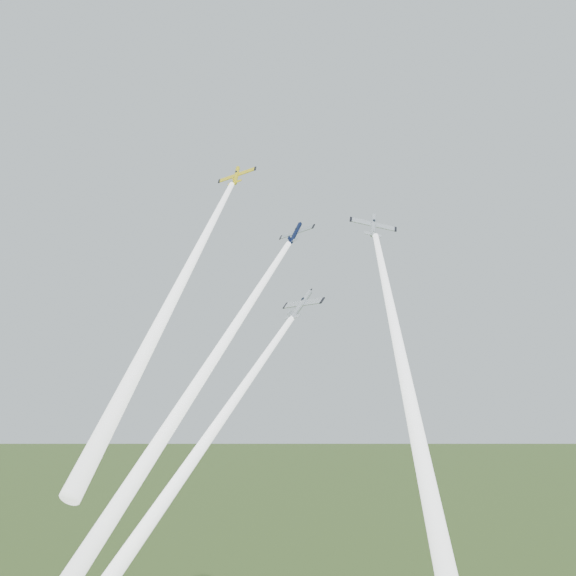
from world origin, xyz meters
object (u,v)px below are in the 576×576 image
object	(u,v)px
plane_navy	(296,233)
plane_silver_low	(301,305)
plane_yellow	(236,175)
plane_silver_right	(373,225)

from	to	relation	value
plane_navy	plane_silver_low	world-z (taller)	plane_navy
plane_yellow	plane_silver_right	xyz separation A→B (m)	(26.40, 1.04, -11.81)
plane_yellow	plane_silver_low	distance (m)	32.15
plane_navy	plane_silver_right	world-z (taller)	plane_silver_right
plane_silver_right	plane_silver_low	xyz separation A→B (m)	(-9.86, -9.29, -14.49)
plane_navy	plane_silver_low	distance (m)	15.74
plane_yellow	plane_navy	distance (m)	17.99
plane_yellow	plane_navy	world-z (taller)	plane_yellow
plane_silver_low	plane_silver_right	bearing A→B (deg)	62.86
plane_silver_right	plane_navy	bearing A→B (deg)	166.08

